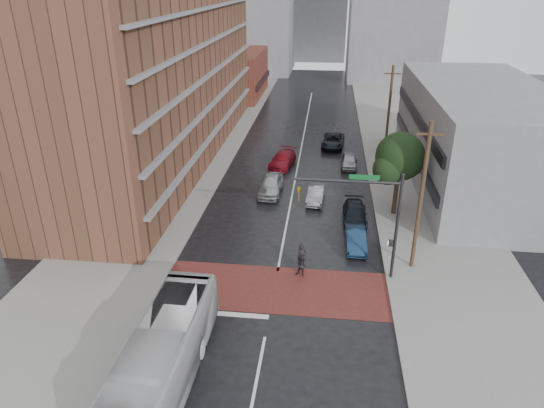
% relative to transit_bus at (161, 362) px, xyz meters
% --- Properties ---
extents(ground, '(160.00, 160.00, 0.00)m').
position_rel_transit_bus_xyz_m(ground, '(4.27, 8.06, -1.60)').
color(ground, black).
rests_on(ground, ground).
extents(crosswalk, '(14.00, 5.00, 0.02)m').
position_rel_transit_bus_xyz_m(crosswalk, '(4.27, 8.56, -1.59)').
color(crosswalk, maroon).
rests_on(crosswalk, ground).
extents(sidewalk_west, '(9.00, 90.00, 0.15)m').
position_rel_transit_bus_xyz_m(sidewalk_west, '(-7.23, 33.06, -1.52)').
color(sidewalk_west, gray).
rests_on(sidewalk_west, ground).
extents(sidewalk_east, '(9.00, 90.00, 0.15)m').
position_rel_transit_bus_xyz_m(sidewalk_east, '(15.77, 33.06, -1.52)').
color(sidewalk_east, gray).
rests_on(sidewalk_east, ground).
extents(apartment_block, '(10.00, 44.00, 28.00)m').
position_rel_transit_bus_xyz_m(apartment_block, '(-9.73, 32.06, 12.40)').
color(apartment_block, brown).
rests_on(apartment_block, ground).
extents(storefront_west, '(8.00, 16.00, 7.00)m').
position_rel_transit_bus_xyz_m(storefront_west, '(-7.73, 62.06, 1.90)').
color(storefront_west, maroon).
rests_on(storefront_west, ground).
extents(building_east, '(11.00, 26.00, 9.00)m').
position_rel_transit_bus_xyz_m(building_east, '(20.77, 28.06, 2.90)').
color(building_east, gray).
rests_on(building_east, ground).
extents(distant_tower_center, '(12.00, 10.00, 24.00)m').
position_rel_transit_bus_xyz_m(distant_tower_center, '(4.27, 103.06, 10.40)').
color(distant_tower_center, gray).
rests_on(distant_tower_center, ground).
extents(street_tree, '(4.20, 4.10, 6.90)m').
position_rel_transit_bus_xyz_m(street_tree, '(12.79, 20.10, 3.13)').
color(street_tree, '#332319').
rests_on(street_tree, ground).
extents(signal_mast, '(6.50, 0.30, 7.20)m').
position_rel_transit_bus_xyz_m(signal_mast, '(10.12, 10.56, 3.13)').
color(signal_mast, '#2D2D33').
rests_on(signal_mast, ground).
extents(utility_pole_near, '(1.60, 0.26, 10.00)m').
position_rel_transit_bus_xyz_m(utility_pole_near, '(13.07, 12.06, 3.54)').
color(utility_pole_near, '#473321').
rests_on(utility_pole_near, ground).
extents(utility_pole_far, '(1.60, 0.26, 10.00)m').
position_rel_transit_bus_xyz_m(utility_pole_far, '(13.07, 32.06, 3.54)').
color(utility_pole_far, '#473321').
rests_on(utility_pole_far, ground).
extents(transit_bus, '(2.84, 11.51, 3.20)m').
position_rel_transit_bus_xyz_m(transit_bus, '(0.00, 0.00, 0.00)').
color(transit_bus, '#BCBCBE').
rests_on(transit_bus, ground).
extents(pedestrian_a, '(0.78, 0.66, 1.82)m').
position_rel_transit_bus_xyz_m(pedestrian_a, '(5.80, 11.06, -0.69)').
color(pedestrian_a, black).
rests_on(pedestrian_a, ground).
extents(pedestrian_b, '(0.90, 0.81, 1.52)m').
position_rel_transit_bus_xyz_m(pedestrian_b, '(5.82, 10.19, -0.84)').
color(pedestrian_b, black).
rests_on(pedestrian_b, ground).
extents(car_travel_a, '(2.10, 4.90, 1.65)m').
position_rel_transit_bus_xyz_m(car_travel_a, '(2.32, 23.15, -0.77)').
color(car_travel_a, '#B4B8BC').
rests_on(car_travel_a, ground).
extents(car_travel_b, '(1.62, 4.00, 1.29)m').
position_rel_transit_bus_xyz_m(car_travel_b, '(6.37, 21.96, -0.95)').
color(car_travel_b, '#A8AAB0').
rests_on(car_travel_b, ground).
extents(car_travel_c, '(2.81, 5.18, 1.42)m').
position_rel_transit_bus_xyz_m(car_travel_c, '(2.72, 30.21, -0.89)').
color(car_travel_c, maroon).
rests_on(car_travel_c, ground).
extents(suv_travel, '(2.75, 5.27, 1.42)m').
position_rel_transit_bus_xyz_m(suv_travel, '(7.82, 37.10, -0.89)').
color(suv_travel, black).
rests_on(suv_travel, ground).
extents(car_parked_near, '(1.46, 3.96, 1.29)m').
position_rel_transit_bus_xyz_m(car_parked_near, '(9.47, 14.37, -0.95)').
color(car_parked_near, '#162E4E').
rests_on(car_parked_near, ground).
extents(car_parked_mid, '(1.86, 4.51, 1.30)m').
position_rel_transit_bus_xyz_m(car_parked_mid, '(9.56, 18.56, -0.95)').
color(car_parked_mid, black).
rests_on(car_parked_mid, ground).
extents(car_parked_far, '(1.74, 4.01, 1.35)m').
position_rel_transit_bus_xyz_m(car_parked_far, '(9.47, 30.75, -0.93)').
color(car_parked_far, '#999BA0').
rests_on(car_parked_far, ground).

